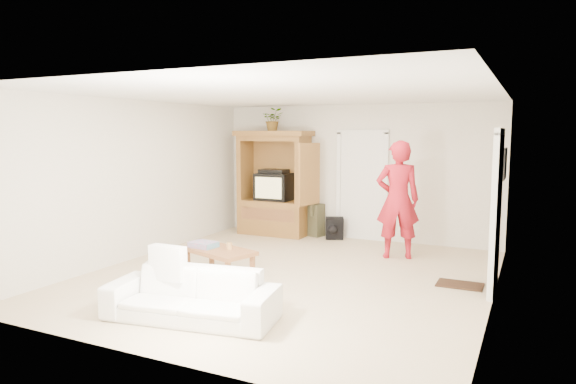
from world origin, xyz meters
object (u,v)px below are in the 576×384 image
sofa (192,295)px  coffee_table (219,252)px  man (398,200)px  armoire (275,190)px

sofa → coffee_table: bearing=104.2°
man → sofa: bearing=49.5°
coffee_table → armoire: bearing=120.4°
man → sofa: size_ratio=1.02×
armoire → man: (2.72, -0.89, 0.06)m
armoire → sofa: bearing=-73.9°
armoire → coffee_table: size_ratio=1.75×
coffee_table → man: bearing=65.2°
man → coffee_table: bearing=26.3°
armoire → coffee_table: armoire is taller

